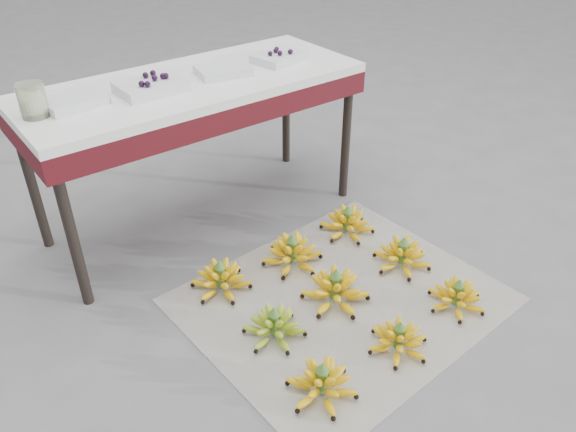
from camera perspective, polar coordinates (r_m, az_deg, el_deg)
ground at (r=2.41m, az=3.78°, el=-9.33°), size 60.00×60.00×0.00m
newspaper_mat at (r=2.45m, az=5.45°, el=-8.47°), size 1.30×1.11×0.01m
bunch_front_left at (r=2.05m, az=3.45°, el=-16.60°), size 0.28×0.28×0.15m
bunch_front_center at (r=2.24m, az=11.16°, el=-12.24°), size 0.30×0.30×0.14m
bunch_front_right at (r=2.47m, az=16.76°, el=-7.89°), size 0.31×0.31×0.14m
bunch_mid_left at (r=2.24m, az=-1.40°, el=-11.13°), size 0.26×0.26×0.15m
bunch_mid_center at (r=2.40m, az=4.83°, el=-7.51°), size 0.33×0.33×0.17m
bunch_mid_right at (r=2.64m, az=11.52°, el=-3.97°), size 0.28×0.28×0.16m
bunch_back_left at (r=2.47m, az=-6.84°, el=-6.40°), size 0.28×0.28×0.16m
bunch_back_center at (r=2.59m, az=0.43°, el=-3.84°), size 0.32×0.32×0.17m
bunch_back_right at (r=2.82m, az=6.03°, el=-0.74°), size 0.32×0.32×0.16m
vendor_table at (r=2.68m, az=-9.51°, el=11.82°), size 1.57×0.63×0.75m
tray_far_left at (r=2.47m, az=-20.95°, el=10.82°), size 0.26×0.20×0.04m
tray_left at (r=2.53m, az=-13.74°, el=12.69°), size 0.28×0.21×0.07m
tray_right at (r=2.68m, az=-6.60°, el=14.45°), size 0.27×0.21×0.04m
tray_far_right at (r=2.85m, az=-0.90°, el=15.85°), size 0.28×0.22×0.06m
glass_jar at (r=2.40m, az=-24.52°, el=10.63°), size 0.14×0.14×0.13m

